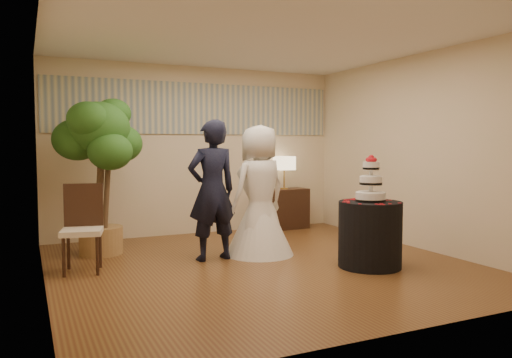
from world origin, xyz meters
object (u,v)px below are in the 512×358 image
ficus_tree (100,174)px  side_chair (82,229)px  groom (212,190)px  cake_table (370,234)px  wedding_cake (371,178)px  bride (259,190)px  console (284,209)px  table_lamp (284,173)px

ficus_tree → side_chair: 1.14m
groom → cake_table: 2.07m
groom → wedding_cake: 2.01m
bride → console: bearing=-143.0°
groom → bride: 0.69m
table_lamp → side_chair: bearing=-154.9°
bride → ficus_tree: size_ratio=0.80×
groom → ficus_tree: size_ratio=0.83×
bride → ficus_tree: 2.19m
groom → wedding_cake: groom is taller
cake_table → console: size_ratio=0.94×
table_lamp → ficus_tree: (-3.25, -0.75, 0.09)m
bride → table_lamp: 2.13m
groom → table_lamp: 2.62m
console → groom: bearing=-143.0°
console → ficus_tree: (-3.25, -0.75, 0.74)m
groom → cake_table: bearing=139.3°
console → side_chair: (-3.58, -1.68, 0.16)m
cake_table → wedding_cake: bearing=0.0°
wedding_cake → ficus_tree: size_ratio=0.26×
cake_table → table_lamp: bearing=83.1°
console → ficus_tree: bearing=-170.9°
groom → table_lamp: bearing=-143.7°
bride → ficus_tree: ficus_tree is taller
wedding_cake → table_lamp: size_ratio=0.98×
ficus_tree → wedding_cake: bearing=-36.5°
bride → wedding_cake: (0.93, -1.20, 0.21)m
wedding_cake → side_chair: bearing=159.4°
groom → console: groom is taller
groom → ficus_tree: bearing=-41.7°
bride → side_chair: 2.33m
groom → ficus_tree: (-1.27, 0.96, 0.19)m
wedding_cake → side_chair: wedding_cake is taller
cake_table → ficus_tree: 3.67m
cake_table → table_lamp: (0.35, 2.89, 0.60)m
groom → side_chair: bearing=-5.9°
groom → wedding_cake: size_ratio=3.20×
console → table_lamp: size_ratio=1.48×
table_lamp → bride: bearing=-127.2°
wedding_cake → ficus_tree: bearing=143.5°
groom → side_chair: 1.66m
cake_table → ficus_tree: bearing=143.5°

